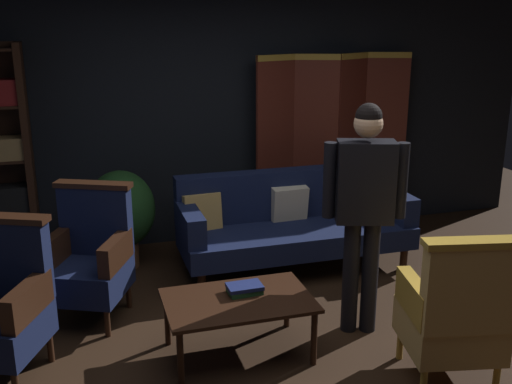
{
  "coord_description": "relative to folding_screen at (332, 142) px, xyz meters",
  "views": [
    {
      "loc": [
        -1.29,
        -3.48,
        2.27
      ],
      "look_at": [
        0.0,
        0.8,
        0.95
      ],
      "focal_mm": 42.17,
      "sensor_mm": 36.0,
      "label": 1
    }
  ],
  "objects": [
    {
      "name": "book_navy_cloth",
      "position": [
        -1.54,
        -2.07,
        -0.52
      ],
      "size": [
        0.24,
        0.16,
        0.03
      ],
      "primitive_type": "cube",
      "rotation": [
        0.0,
        0.0,
        0.02
      ],
      "color": "navy",
      "rests_on": "book_green_cloth"
    },
    {
      "name": "ground_plane",
      "position": [
        -1.27,
        -2.24,
        -0.99
      ],
      "size": [
        10.0,
        10.0,
        0.0
      ],
      "primitive_type": "plane",
      "color": "black"
    },
    {
      "name": "armchair_wing_left",
      "position": [
        -2.55,
        -1.27,
        -0.5
      ],
      "size": [
        0.77,
        0.77,
        1.04
      ],
      "color": "black",
      "rests_on": "ground_plane"
    },
    {
      "name": "book_green_cloth",
      "position": [
        -1.54,
        -2.07,
        -0.55
      ],
      "size": [
        0.24,
        0.16,
        0.04
      ],
      "primitive_type": "cube",
      "rotation": [
        0.0,
        0.0,
        0.06
      ],
      "color": "#1E4C28",
      "rests_on": "coffee_table"
    },
    {
      "name": "potted_plant",
      "position": [
        -2.24,
        -0.36,
        -0.45
      ],
      "size": [
        0.63,
        0.63,
        0.92
      ],
      "color": "brown",
      "rests_on": "ground_plane"
    },
    {
      "name": "armchair_gilt_accent",
      "position": [
        -0.4,
        -2.85,
        -0.5
      ],
      "size": [
        0.69,
        0.68,
        1.04
      ],
      "color": "#B78E33",
      "rests_on": "ground_plane"
    },
    {
      "name": "standing_figure",
      "position": [
        -0.66,
        -2.07,
        0.04
      ],
      "size": [
        0.57,
        0.32,
        1.7
      ],
      "color": "black",
      "rests_on": "ground_plane"
    },
    {
      "name": "velvet_couch",
      "position": [
        -0.72,
        -0.79,
        -0.53
      ],
      "size": [
        2.12,
        0.78,
        0.88
      ],
      "color": "black",
      "rests_on": "ground_plane"
    },
    {
      "name": "back_wall",
      "position": [
        -1.27,
        0.21,
        0.41
      ],
      "size": [
        7.2,
        0.1,
        2.8
      ],
      "primitive_type": "cube",
      "color": "black",
      "rests_on": "ground_plane"
    },
    {
      "name": "folding_screen",
      "position": [
        0.0,
        0.0,
        0.0
      ],
      "size": [
        1.72,
        0.26,
        1.9
      ],
      "color": "#5B2319",
      "rests_on": "ground_plane"
    },
    {
      "name": "coffee_table",
      "position": [
        -1.61,
        -2.14,
        -0.61
      ],
      "size": [
        1.0,
        0.64,
        0.42
      ],
      "color": "black",
      "rests_on": "ground_plane"
    }
  ]
}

